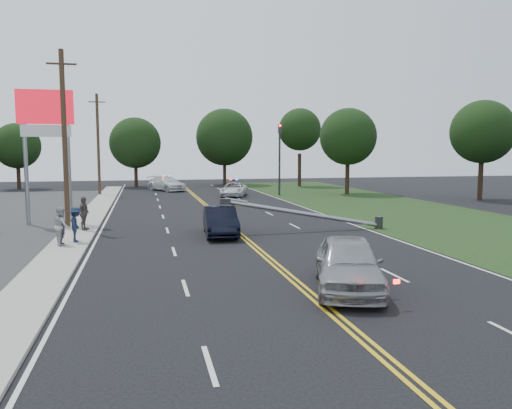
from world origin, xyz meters
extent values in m
plane|color=black|center=(0.00, 0.00, 0.00)|extent=(120.00, 120.00, 0.00)
cube|color=#A39E93|center=(-8.40, 10.00, 0.06)|extent=(1.80, 70.00, 0.12)
cube|color=black|center=(13.50, 10.00, 0.01)|extent=(12.00, 80.00, 0.01)
cube|color=gold|center=(0.00, 10.00, 0.01)|extent=(0.36, 80.00, 0.00)
cylinder|color=gray|center=(-11.70, 14.00, 3.50)|extent=(0.24, 0.24, 7.00)
cylinder|color=gray|center=(-9.30, 14.00, 3.50)|extent=(0.24, 0.24, 7.00)
cube|color=red|center=(-10.50, 14.00, 7.00)|extent=(3.20, 0.35, 2.00)
cube|color=white|center=(-10.50, 14.00, 5.60)|extent=(2.80, 0.30, 0.70)
cylinder|color=#2D2D30|center=(8.30, 30.00, 3.50)|extent=(0.20, 0.20, 7.00)
cube|color=#2D2D30|center=(8.30, 30.00, 6.60)|extent=(0.28, 0.28, 0.90)
sphere|color=#FF0C07|center=(8.30, 29.84, 6.90)|extent=(0.22, 0.22, 0.22)
cylinder|color=#2D2D30|center=(8.10, 8.00, 0.35)|extent=(0.44, 0.44, 0.70)
cylinder|color=gray|center=(3.67, 8.00, 0.98)|extent=(8.90, 0.24, 1.80)
cube|color=#2D2D30|center=(-0.76, 8.00, 1.76)|extent=(0.55, 0.32, 0.30)
cylinder|color=#382619|center=(-9.20, 12.00, 5.00)|extent=(0.28, 0.28, 10.00)
cube|color=#382619|center=(-9.20, 12.00, 9.20)|extent=(1.60, 0.10, 0.10)
cylinder|color=#382619|center=(-9.20, 34.00, 5.00)|extent=(0.28, 0.28, 10.00)
cube|color=#382619|center=(-9.20, 34.00, 9.20)|extent=(1.60, 0.10, 0.10)
cylinder|color=black|center=(-19.09, 44.86, 1.45)|extent=(0.44, 0.44, 2.91)
sphere|color=black|center=(-19.09, 44.86, 5.01)|extent=(5.25, 5.25, 5.25)
cylinder|color=black|center=(-5.79, 45.40, 1.57)|extent=(0.44, 0.44, 3.14)
sphere|color=black|center=(-5.79, 45.40, 5.40)|extent=(6.22, 6.22, 6.22)
cylinder|color=black|center=(5.51, 46.89, 1.80)|extent=(0.44, 0.44, 3.60)
sphere|color=black|center=(5.51, 46.89, 6.20)|extent=(7.40, 7.40, 7.40)
cylinder|color=black|center=(14.23, 41.99, 2.05)|extent=(0.44, 0.44, 4.11)
sphere|color=black|center=(14.23, 41.99, 7.08)|extent=(5.26, 5.26, 5.26)
cylinder|color=black|center=(15.51, 29.96, 1.70)|extent=(0.44, 0.44, 3.40)
sphere|color=black|center=(15.51, 29.96, 5.86)|extent=(5.78, 5.78, 5.78)
cylinder|color=black|center=(24.78, 21.52, 1.78)|extent=(0.44, 0.44, 3.55)
sphere|color=black|center=(24.78, 21.52, 6.12)|extent=(5.63, 5.63, 5.63)
imported|color=black|center=(-1.06, 7.75, 0.76)|extent=(1.91, 4.70, 1.52)
imported|color=#96989D|center=(1.34, -3.36, 0.85)|extent=(3.49, 5.38, 1.70)
imported|color=silver|center=(3.66, 29.95, 0.67)|extent=(3.58, 5.26, 1.34)
imported|color=silver|center=(-2.39, 38.30, 0.80)|extent=(4.60, 5.92, 1.60)
imported|color=#24252B|center=(-8.66, 6.17, 0.99)|extent=(0.59, 0.73, 1.73)
imported|color=#AAAAAF|center=(-8.64, 6.14, 1.00)|extent=(0.83, 0.97, 1.76)
imported|color=#19243F|center=(-8.10, 6.76, 0.95)|extent=(0.64, 1.09, 1.67)
imported|color=#594D47|center=(-8.15, 10.45, 1.03)|extent=(0.79, 1.15, 1.82)
camera|label=1|loc=(-4.95, -17.86, 4.41)|focal=35.00mm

